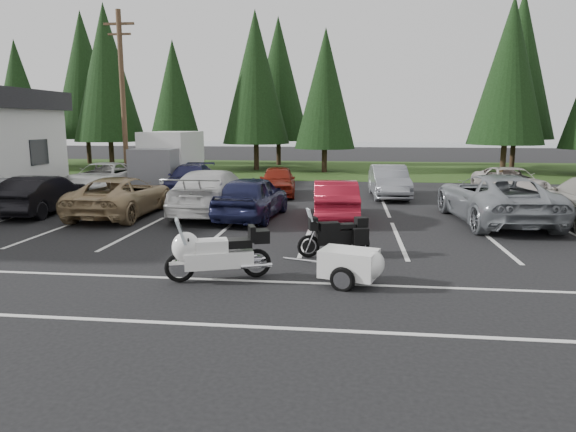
# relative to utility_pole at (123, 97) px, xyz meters

# --- Properties ---
(ground) EXTENTS (120.00, 120.00, 0.00)m
(ground) POSITION_rel_utility_pole_xyz_m (10.00, -12.00, -4.70)
(ground) COLOR black
(ground) RESTS_ON ground
(grass_strip) EXTENTS (80.00, 16.00, 0.01)m
(grass_strip) POSITION_rel_utility_pole_xyz_m (10.00, 12.00, -4.69)
(grass_strip) COLOR #1E3310
(grass_strip) RESTS_ON ground
(lake_water) EXTENTS (70.00, 50.00, 0.02)m
(lake_water) POSITION_rel_utility_pole_xyz_m (14.00, 43.00, -4.70)
(lake_water) COLOR slate
(lake_water) RESTS_ON ground
(utility_pole) EXTENTS (1.60, 0.26, 9.00)m
(utility_pole) POSITION_rel_utility_pole_xyz_m (0.00, 0.00, 0.00)
(utility_pole) COLOR #473321
(utility_pole) RESTS_ON ground
(box_truck) EXTENTS (2.40, 5.60, 2.90)m
(box_truck) POSITION_rel_utility_pole_xyz_m (2.00, 0.50, -3.25)
(box_truck) COLOR silver
(box_truck) RESTS_ON ground
(stall_markings) EXTENTS (32.00, 16.00, 0.01)m
(stall_markings) POSITION_rel_utility_pole_xyz_m (10.00, -10.00, -4.69)
(stall_markings) COLOR silver
(stall_markings) RESTS_ON ground
(conifer_1) EXTENTS (3.96, 3.96, 9.22)m
(conifer_1) POSITION_rel_utility_pole_xyz_m (-12.00, 9.20, 0.69)
(conifer_1) COLOR #332316
(conifer_1) RESTS_ON ground
(conifer_2) EXTENTS (5.10, 5.10, 11.89)m
(conifer_2) POSITION_rel_utility_pole_xyz_m (-6.00, 10.80, 2.25)
(conifer_2) COLOR #332316
(conifer_2) RESTS_ON ground
(conifer_3) EXTENTS (3.87, 3.87, 9.02)m
(conifer_3) POSITION_rel_utility_pole_xyz_m (-0.50, 9.40, 0.57)
(conifer_3) COLOR #332316
(conifer_3) RESTS_ON ground
(conifer_4) EXTENTS (4.80, 4.80, 11.17)m
(conifer_4) POSITION_rel_utility_pole_xyz_m (5.00, 10.90, 1.83)
(conifer_4) COLOR #332316
(conifer_4) RESTS_ON ground
(conifer_5) EXTENTS (4.14, 4.14, 9.63)m
(conifer_5) POSITION_rel_utility_pole_xyz_m (10.00, 9.60, 0.93)
(conifer_5) COLOR #332316
(conifer_5) RESTS_ON ground
(conifer_6) EXTENTS (4.93, 4.93, 11.48)m
(conifer_6) POSITION_rel_utility_pole_xyz_m (22.00, 10.10, 2.01)
(conifer_6) COLOR #332316
(conifer_6) RESTS_ON ground
(conifer_back_a) EXTENTS (5.28, 5.28, 12.30)m
(conifer_back_a) POSITION_rel_utility_pole_xyz_m (-10.00, 15.00, 2.49)
(conifer_back_a) COLOR #332316
(conifer_back_a) RESTS_ON ground
(conifer_back_b) EXTENTS (4.97, 4.97, 11.58)m
(conifer_back_b) POSITION_rel_utility_pole_xyz_m (6.00, 15.50, 2.07)
(conifer_back_b) COLOR #332316
(conifer_back_b) RESTS_ON ground
(conifer_back_c) EXTENTS (5.50, 5.50, 12.81)m
(conifer_back_c) POSITION_rel_utility_pole_xyz_m (24.00, 14.80, 2.80)
(conifer_back_c) COLOR #332316
(conifer_back_c) RESTS_ON ground
(car_near_0) EXTENTS (1.60, 3.98, 1.36)m
(car_near_0) POSITION_rel_utility_pole_xyz_m (-1.80, -7.55, -4.02)
(car_near_0) COLOR #B6B6BB
(car_near_0) RESTS_ON ground
(car_near_1) EXTENTS (1.62, 4.40, 1.44)m
(car_near_1) POSITION_rel_utility_pole_xyz_m (0.30, -8.12, -3.98)
(car_near_1) COLOR black
(car_near_1) RESTS_ON ground
(car_near_2) EXTENTS (2.42, 5.20, 1.44)m
(car_near_2) POSITION_rel_utility_pole_xyz_m (3.43, -8.18, -3.98)
(car_near_2) COLOR #A0865D
(car_near_2) RESTS_ON ground
(car_near_3) EXTENTS (2.37, 5.77, 1.67)m
(car_near_3) POSITION_rel_utility_pole_xyz_m (6.66, -7.43, -3.86)
(car_near_3) COLOR silver
(car_near_3) RESTS_ON ground
(car_near_4) EXTENTS (2.29, 4.74, 1.56)m
(car_near_4) POSITION_rel_utility_pole_xyz_m (8.30, -8.26, -3.92)
(car_near_4) COLOR #171A3B
(car_near_4) RESTS_ON ground
(car_near_5) EXTENTS (1.78, 4.34, 1.40)m
(car_near_5) POSITION_rel_utility_pole_xyz_m (11.23, -7.96, -4.00)
(car_near_5) COLOR maroon
(car_near_5) RESTS_ON ground
(car_near_6) EXTENTS (3.29, 6.21, 1.66)m
(car_near_6) POSITION_rel_utility_pole_xyz_m (16.70, -7.87, -3.87)
(car_near_6) COLOR gray
(car_near_6) RESTS_ON ground
(car_far_0) EXTENTS (2.43, 5.20, 1.44)m
(car_far_0) POSITION_rel_utility_pole_xyz_m (-0.28, -2.12, -3.98)
(car_far_0) COLOR white
(car_far_0) RESTS_ON ground
(car_far_1) EXTENTS (2.36, 4.89, 1.37)m
(car_far_1) POSITION_rel_utility_pole_xyz_m (4.05, -1.90, -4.01)
(car_far_1) COLOR #1B1C45
(car_far_1) RESTS_ON ground
(car_far_2) EXTENTS (2.02, 4.18, 1.37)m
(car_far_2) POSITION_rel_utility_pole_xyz_m (8.38, -2.22, -4.01)
(car_far_2) COLOR maroon
(car_far_2) RESTS_ON ground
(car_far_3) EXTENTS (1.77, 4.49, 1.46)m
(car_far_3) POSITION_rel_utility_pole_xyz_m (13.54, -2.23, -3.97)
(car_far_3) COLOR slate
(car_far_3) RESTS_ON ground
(car_far_4) EXTENTS (2.59, 5.05, 1.37)m
(car_far_4) POSITION_rel_utility_pole_xyz_m (19.00, -1.68, -4.01)
(car_far_4) COLOR beige
(car_far_4) RESTS_ON ground
(touring_motorcycle) EXTENTS (2.66, 1.59, 1.41)m
(touring_motorcycle) POSITION_rel_utility_pole_xyz_m (8.94, -15.48, -3.99)
(touring_motorcycle) COLOR white
(touring_motorcycle) RESTS_ON ground
(cargo_trailer) EXTENTS (1.87, 1.38, 0.77)m
(cargo_trailer) POSITION_rel_utility_pole_xyz_m (11.74, -15.49, -4.31)
(cargo_trailer) COLOR white
(cargo_trailer) RESTS_ON ground
(adventure_motorcycle) EXTENTS (2.24, 1.34, 1.29)m
(adventure_motorcycle) POSITION_rel_utility_pole_xyz_m (11.36, -13.18, -4.05)
(adventure_motorcycle) COLOR black
(adventure_motorcycle) RESTS_ON ground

